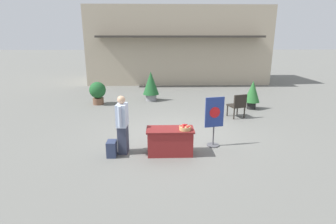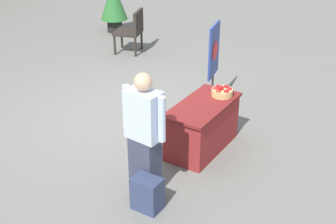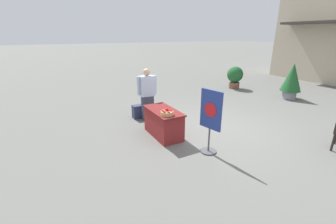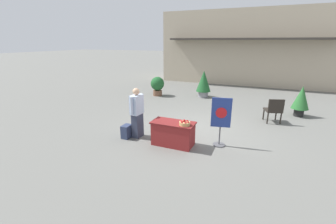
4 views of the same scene
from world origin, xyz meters
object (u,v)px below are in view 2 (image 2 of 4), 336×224
display_table (202,126)px  poster_board (213,64)px  apple_basket (222,92)px  potted_plant_far_right (114,3)px  person_visitor (144,135)px  backpack (147,194)px  patio_chair (132,29)px

display_table → poster_board: bearing=21.4°
apple_basket → potted_plant_far_right: (3.37, 4.61, -0.05)m
display_table → person_visitor: size_ratio=0.79×
backpack → patio_chair: patio_chair is taller
apple_basket → person_visitor: (-1.65, 0.20, 0.03)m
display_table → backpack: bearing=-175.9°
display_table → backpack: size_ratio=3.00×
backpack → poster_board: 2.94m
apple_basket → backpack: 2.01m
apple_basket → patio_chair: patio_chair is taller
apple_basket → person_visitor: person_visitor is taller
patio_chair → potted_plant_far_right: size_ratio=0.76×
display_table → potted_plant_far_right: (3.75, 4.51, 0.36)m
person_visitor → backpack: (-0.28, -0.22, -0.60)m
person_visitor → poster_board: 2.57m
apple_basket → patio_chair: size_ratio=0.32×
display_table → apple_basket: 0.57m
poster_board → patio_chair: (1.48, 2.73, -0.25)m
patio_chair → poster_board: bearing=133.1°
display_table → person_visitor: person_visitor is taller
poster_board → patio_chair: bearing=139.3°
potted_plant_far_right → patio_chair: bearing=-128.0°
apple_basket → poster_board: poster_board is taller
person_visitor → potted_plant_far_right: size_ratio=1.28×
display_table → potted_plant_far_right: bearing=50.2°
potted_plant_far_right → apple_basket: bearing=-126.2°
apple_basket → potted_plant_far_right: size_ratio=0.24×
person_visitor → patio_chair: 5.10m
person_visitor → patio_chair: size_ratio=1.69×
backpack → patio_chair: size_ratio=0.45×
person_visitor → patio_chair: (4.02, 3.12, -0.27)m
poster_board → potted_plant_far_right: 4.72m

